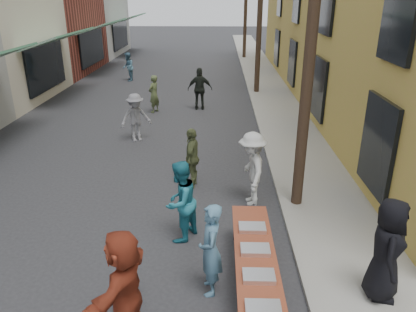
# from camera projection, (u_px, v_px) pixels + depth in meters

# --- Properties ---
(ground) EXTENTS (120.00, 120.00, 0.00)m
(ground) POSITION_uv_depth(u_px,v_px,m) (85.00, 283.00, 7.31)
(ground) COLOR #28282B
(ground) RESTS_ON ground
(sidewalk) EXTENTS (2.20, 60.00, 0.10)m
(sidewalk) POSITION_uv_depth(u_px,v_px,m) (270.00, 92.00, 21.06)
(sidewalk) COLOR gray
(sidewalk) RESTS_ON ground
(utility_pole_near) EXTENTS (0.26, 0.26, 9.00)m
(utility_pole_near) POSITION_uv_depth(u_px,v_px,m) (314.00, 12.00, 8.29)
(utility_pole_near) COLOR #2D2116
(utility_pole_near) RESTS_ON ground
(utility_pole_mid) EXTENTS (0.26, 0.26, 9.00)m
(utility_pole_mid) POSITION_uv_depth(u_px,v_px,m) (260.00, 1.00, 19.41)
(utility_pole_mid) COLOR #2D2116
(utility_pole_mid) RESTS_ON ground
(serving_table) EXTENTS (0.70, 4.00, 0.75)m
(serving_table) POSITION_uv_depth(u_px,v_px,m) (257.00, 268.00, 6.59)
(serving_table) COLOR brown
(serving_table) RESTS_ON ground
(catering_tray_foil_b) EXTENTS (0.50, 0.33, 0.08)m
(catering_tray_foil_b) POSITION_uv_depth(u_px,v_px,m) (263.00, 309.00, 5.63)
(catering_tray_foil_b) COLOR #B2B2B7
(catering_tray_foil_b) RESTS_ON serving_table
(catering_tray_buns) EXTENTS (0.50, 0.33, 0.08)m
(catering_tray_buns) POSITION_uv_depth(u_px,v_px,m) (259.00, 276.00, 6.28)
(catering_tray_buns) COLOR tan
(catering_tray_buns) RESTS_ON serving_table
(catering_tray_foil_d) EXTENTS (0.50, 0.33, 0.08)m
(catering_tray_foil_d) POSITION_uv_depth(u_px,v_px,m) (255.00, 250.00, 6.93)
(catering_tray_foil_d) COLOR #B2B2B7
(catering_tray_foil_d) RESTS_ON serving_table
(catering_tray_buns_end) EXTENTS (0.50, 0.33, 0.08)m
(catering_tray_buns_end) POSITION_uv_depth(u_px,v_px,m) (252.00, 228.00, 7.58)
(catering_tray_buns_end) COLOR tan
(catering_tray_buns_end) RESTS_ON serving_table
(guest_front_b) EXTENTS (0.45, 0.65, 1.69)m
(guest_front_b) POSITION_uv_depth(u_px,v_px,m) (210.00, 250.00, 6.83)
(guest_front_b) COLOR teal
(guest_front_b) RESTS_ON ground
(guest_front_c) EXTENTS (0.99, 1.07, 1.76)m
(guest_front_c) POSITION_uv_depth(u_px,v_px,m) (180.00, 202.00, 8.34)
(guest_front_c) COLOR teal
(guest_front_c) RESTS_ON ground
(guest_front_d) EXTENTS (0.79, 1.25, 1.84)m
(guest_front_d) POSITION_uv_depth(u_px,v_px,m) (252.00, 169.00, 9.77)
(guest_front_d) COLOR silver
(guest_front_d) RESTS_ON ground
(guest_front_e) EXTENTS (0.55, 1.01, 1.63)m
(guest_front_e) POSITION_uv_depth(u_px,v_px,m) (192.00, 158.00, 10.73)
(guest_front_e) COLOR #555F37
(guest_front_e) RESTS_ON ground
(guest_queue_back) EXTENTS (0.92, 1.77, 1.82)m
(guest_queue_back) POSITION_uv_depth(u_px,v_px,m) (124.00, 286.00, 5.89)
(guest_queue_back) COLOR maroon
(guest_queue_back) RESTS_ON ground
(server) EXTENTS (0.79, 1.00, 1.81)m
(server) POSITION_uv_depth(u_px,v_px,m) (387.00, 250.00, 6.57)
(server) COLOR black
(server) RESTS_ON sidewalk
(passerby_left) EXTENTS (1.25, 1.06, 1.68)m
(passerby_left) POSITION_uv_depth(u_px,v_px,m) (136.00, 118.00, 14.07)
(passerby_left) COLOR slate
(passerby_left) RESTS_ON ground
(passerby_mid) EXTENTS (1.10, 0.48, 1.85)m
(passerby_mid) POSITION_uv_depth(u_px,v_px,m) (200.00, 89.00, 17.85)
(passerby_mid) COLOR black
(passerby_mid) RESTS_ON ground
(passerby_right) EXTENTS (0.61, 0.70, 1.62)m
(passerby_right) POSITION_uv_depth(u_px,v_px,m) (154.00, 94.00, 17.48)
(passerby_right) COLOR #4E5C35
(passerby_right) RESTS_ON ground
(passerby_far) EXTENTS (0.73, 0.88, 1.64)m
(passerby_far) POSITION_uv_depth(u_px,v_px,m) (128.00, 67.00, 23.74)
(passerby_far) COLOR teal
(passerby_far) RESTS_ON ground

